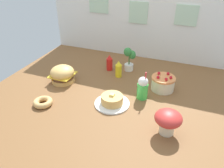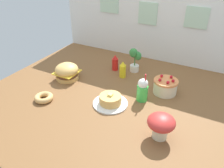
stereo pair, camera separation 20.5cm
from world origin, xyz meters
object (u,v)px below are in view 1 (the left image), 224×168
(ketchup_bottle, at_px, (109,63))
(mustard_bottle, at_px, (119,69))
(pancake_stack, at_px, (112,101))
(burger, at_px, (62,74))
(cream_soda_cup, at_px, (143,88))
(layer_cake, at_px, (163,83))
(potted_plant, at_px, (129,58))
(donut_pink_glaze, at_px, (43,102))
(mushroom_stool, at_px, (168,120))

(ketchup_bottle, xyz_separation_m, mustard_bottle, (0.15, -0.12, 0.00))
(pancake_stack, bearing_deg, burger, 162.93)
(mustard_bottle, relative_size, cream_soda_cup, 0.67)
(layer_cake, bearing_deg, ketchup_bottle, 162.27)
(cream_soda_cup, height_order, potted_plant, potted_plant)
(pancake_stack, distance_m, mustard_bottle, 0.53)
(donut_pink_glaze, distance_m, mushroom_stool, 1.11)
(pancake_stack, xyz_separation_m, mushroom_stool, (0.52, -0.19, 0.08))
(burger, distance_m, donut_pink_glaze, 0.44)
(pancake_stack, bearing_deg, mustard_bottle, 103.65)
(layer_cake, bearing_deg, mushroom_stool, -76.99)
(donut_pink_glaze, xyz_separation_m, potted_plant, (0.51, 0.94, 0.13))
(mustard_bottle, height_order, potted_plant, potted_plant)
(pancake_stack, relative_size, cream_soda_cup, 1.13)
(burger, xyz_separation_m, potted_plant, (0.57, 0.51, 0.07))
(layer_cake, xyz_separation_m, mushroom_stool, (0.14, -0.61, 0.05))
(donut_pink_glaze, height_order, potted_plant, potted_plant)
(pancake_stack, relative_size, donut_pink_glaze, 1.83)
(layer_cake, xyz_separation_m, ketchup_bottle, (-0.66, 0.21, 0.01))
(ketchup_bottle, height_order, mustard_bottle, same)
(mustard_bottle, xyz_separation_m, mushroom_stool, (0.65, -0.70, 0.04))
(burger, height_order, layer_cake, burger)
(potted_plant, height_order, mushroom_stool, potted_plant)
(pancake_stack, relative_size, mushroom_stool, 1.55)
(mustard_bottle, xyz_separation_m, donut_pink_glaze, (-0.46, -0.75, -0.06))
(burger, distance_m, ketchup_bottle, 0.56)
(mustard_bottle, bearing_deg, mushroom_stool, -47.51)
(mustard_bottle, bearing_deg, potted_plant, 72.85)
(layer_cake, bearing_deg, mustard_bottle, 169.46)
(donut_pink_glaze, relative_size, potted_plant, 0.61)
(donut_pink_glaze, height_order, mushroom_stool, mushroom_stool)
(mustard_bottle, distance_m, donut_pink_glaze, 0.88)
(burger, height_order, donut_pink_glaze, burger)
(mustard_bottle, bearing_deg, layer_cake, -10.54)
(donut_pink_glaze, distance_m, potted_plant, 1.08)
(ketchup_bottle, distance_m, mushroom_stool, 1.15)
(pancake_stack, bearing_deg, donut_pink_glaze, -157.98)
(burger, relative_size, pancake_stack, 0.78)
(layer_cake, relative_size, donut_pink_glaze, 1.34)
(mustard_bottle, relative_size, potted_plant, 0.66)
(ketchup_bottle, distance_m, cream_soda_cup, 0.67)
(cream_soda_cup, bearing_deg, mushroom_stool, -52.92)
(burger, relative_size, layer_cake, 1.06)
(layer_cake, xyz_separation_m, mustard_bottle, (-0.50, 0.09, 0.01))
(ketchup_bottle, bearing_deg, potted_plant, 18.86)
(pancake_stack, xyz_separation_m, ketchup_bottle, (-0.28, 0.63, 0.05))
(mustard_bottle, distance_m, cream_soda_cup, 0.47)
(mushroom_stool, bearing_deg, pancake_stack, 159.90)
(mushroom_stool, bearing_deg, burger, 161.56)
(burger, bearing_deg, layer_cake, 12.41)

